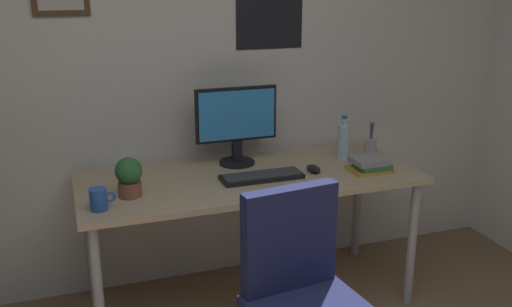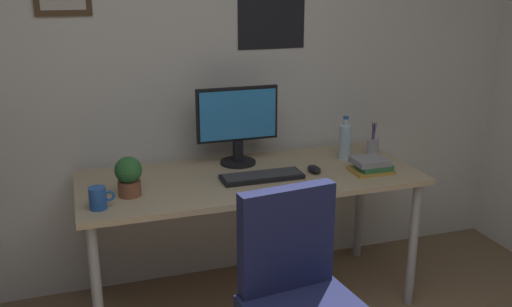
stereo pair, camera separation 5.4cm
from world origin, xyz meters
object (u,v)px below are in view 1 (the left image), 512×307
Objects in this scene: keyboard at (262,176)px; potted_plant at (129,176)px; computer_mouse at (313,169)px; monitor at (236,122)px; pen_cup at (371,145)px; coffee_mug_near at (99,199)px; water_bottle at (343,141)px; office_chair at (303,294)px; book_stack_left at (370,165)px.

potted_plant reaches higher than keyboard.
computer_mouse reaches higher than keyboard.
monitor reaches higher than pen_cup.
computer_mouse is 0.94× the size of coffee_mug_near.
coffee_mug_near is (-1.39, -0.32, -0.05)m from water_bottle.
monitor is at bearing 28.77° from coffee_mug_near.
computer_mouse is (0.35, -0.27, -0.22)m from monitor.
keyboard is at bearing -178.21° from computer_mouse.
monitor reaches higher than water_bottle.
office_chair is at bearing -92.55° from monitor.
water_bottle is 1.43m from coffee_mug_near.
book_stack_left is at bearing -120.28° from pen_cup.
keyboard is at bearing -80.47° from monitor.
keyboard is at bearing -162.81° from water_bottle.
potted_plant is (-0.63, -0.31, -0.14)m from monitor.
office_chair is 8.13× the size of coffee_mug_near.
computer_mouse is 0.56× the size of potted_plant.
pen_cup is (1.43, 0.21, -0.05)m from potted_plant.
book_stack_left is at bearing -2.84° from potted_plant.
keyboard is 0.59m from water_bottle.
water_bottle is (0.61, -0.11, -0.13)m from monitor.
book_stack_left is at bearing 2.36° from coffee_mug_near.
monitor reaches higher than office_chair.
pen_cup is 0.32m from book_stack_left.
monitor is 0.83m from pen_cup.
office_chair is 4.75× the size of pen_cup.
coffee_mug_near is at bearing -172.08° from computer_mouse.
pen_cup is (1.58, 0.34, 0.00)m from coffee_mug_near.
water_bottle is 1.26m from potted_plant.
pen_cup reaches higher than keyboard.
water_bottle reaches higher than computer_mouse.
book_stack_left is (-0.16, -0.28, -0.02)m from pen_cup.
pen_cup is (0.19, 0.01, -0.05)m from water_bottle.
potted_plant is at bearing -154.00° from monitor.
coffee_mug_near is at bearing -177.64° from book_stack_left.
pen_cup is (0.75, 0.19, 0.04)m from keyboard.
monitor is 1.82× the size of water_bottle.
pen_cup is (0.85, 0.95, 0.28)m from office_chair.
book_stack_left reaches higher than keyboard.
monitor reaches higher than coffee_mug_near.
potted_plant reaches higher than coffee_mug_near.
book_stack_left is at bearing -83.94° from water_bottle.
office_chair is at bearing -124.95° from water_bottle.
office_chair is 1.00m from book_stack_left.
water_bottle is (0.56, 0.17, 0.09)m from keyboard.
keyboard is 2.15× the size of pen_cup.
coffee_mug_near is (-0.83, -0.15, 0.04)m from keyboard.
pen_cup is at bearing -6.72° from monitor.
potted_plant is 0.98× the size of pen_cup.
water_bottle reaches higher than pen_cup.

